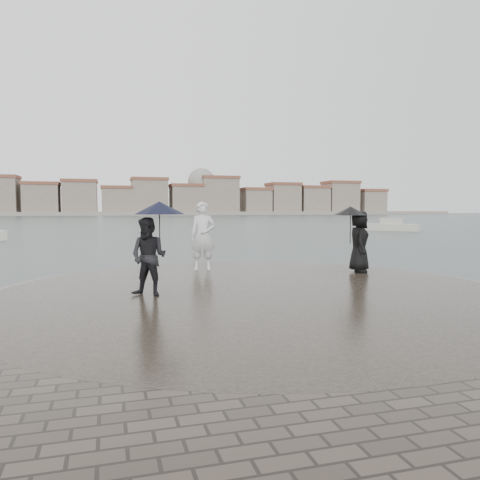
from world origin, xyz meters
name	(u,v)px	position (x,y,z in m)	size (l,w,h in m)	color
ground	(323,352)	(0.00, 0.00, 0.00)	(400.00, 400.00, 0.00)	#2B3835
kerb_ring	(255,300)	(0.00, 3.50, 0.16)	(12.50, 12.50, 0.32)	gray
quay_tip	(255,299)	(0.00, 3.50, 0.18)	(11.90, 11.90, 0.36)	#2D261E
statue	(203,236)	(-0.41, 7.53, 1.41)	(0.76, 0.50, 2.10)	silver
visitor_left	(152,243)	(-2.32, 3.64, 1.51)	(1.33, 1.15, 2.04)	black
visitor_right	(357,235)	(3.89, 5.76, 1.47)	(1.21, 1.13, 1.95)	black
far_skyline	(98,199)	(-6.29, 160.71, 5.61)	(260.00, 20.00, 37.00)	gray
boats	(219,231)	(5.88, 32.17, 0.38)	(42.82, 10.30, 1.50)	beige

